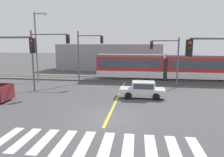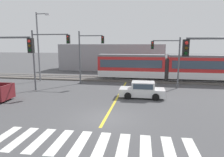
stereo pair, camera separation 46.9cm
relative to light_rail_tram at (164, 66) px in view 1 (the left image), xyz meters
name	(u,v)px [view 1 (the left image)]	position (x,y,z in m)	size (l,w,h in m)	color
ground_plane	(108,119)	(-5.24, -15.27, -2.05)	(200.00, 200.00, 0.00)	#474749
track_bed	(126,79)	(-5.24, 0.01, -1.96)	(120.00, 4.00, 0.18)	#56514C
rail_near	(126,79)	(-5.24, -0.71, -1.82)	(120.00, 0.08, 0.10)	#939399
rail_far	(126,77)	(-5.24, 0.73, -1.82)	(120.00, 0.08, 0.10)	#939399
light_rail_tram	(164,66)	(0.00, 0.00, 0.00)	(18.50, 2.64, 3.43)	silver
crosswalk_stripe_0	(5,138)	(-10.19, -18.91, -2.04)	(0.56, 2.80, 0.01)	silver
crosswalk_stripe_1	(25,140)	(-9.09, -18.88, -2.04)	(0.56, 2.80, 0.01)	silver
crosswalk_stripe_2	(44,141)	(-7.99, -18.85, -2.04)	(0.56, 2.80, 0.01)	silver
crosswalk_stripe_3	(64,142)	(-6.89, -18.82, -2.04)	(0.56, 2.80, 0.01)	silver
crosswalk_stripe_4	(85,143)	(-5.79, -18.80, -2.04)	(0.56, 2.80, 0.01)	silver
crosswalk_stripe_5	(106,145)	(-4.69, -18.77, -2.04)	(0.56, 2.80, 0.01)	silver
crosswalk_stripe_6	(128,146)	(-3.59, -18.74, -2.04)	(0.56, 2.80, 0.01)	silver
crosswalk_stripe_7	(151,148)	(-2.49, -18.72, -2.04)	(0.56, 2.80, 0.01)	silver
crosswalk_stripe_8	(174,149)	(-1.39, -18.69, -2.04)	(0.56, 2.80, 0.01)	silver
crosswalk_stripe_9	(198,151)	(-0.29, -18.66, -2.04)	(0.56, 2.80, 0.01)	silver
lane_centre_line	(118,97)	(-5.24, -9.39, -2.05)	(0.20, 14.79, 0.01)	gold
sedan_crossing	(142,90)	(-2.93, -9.23, -1.35)	(4.21, 1.94, 1.52)	silver
traffic_light_near_left	(1,62)	(-11.85, -16.51, 1.83)	(3.75, 0.38, 5.89)	#515459
traffic_light_far_left	(86,50)	(-9.96, -3.67, 2.21)	(3.25, 0.38, 6.61)	#515459
traffic_light_mid_left	(44,51)	(-13.18, -8.19, 2.23)	(4.25, 0.38, 6.45)	#515459
traffic_light_far_right	(168,55)	(-0.10, -4.35, 1.77)	(3.25, 0.38, 5.77)	#515459
street_lamp_west	(37,43)	(-16.89, -2.85, 3.07)	(1.94, 0.28, 9.13)	slate
building_backdrop_far	(110,57)	(-9.43, 11.22, 0.45)	(19.98, 6.00, 5.01)	gray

